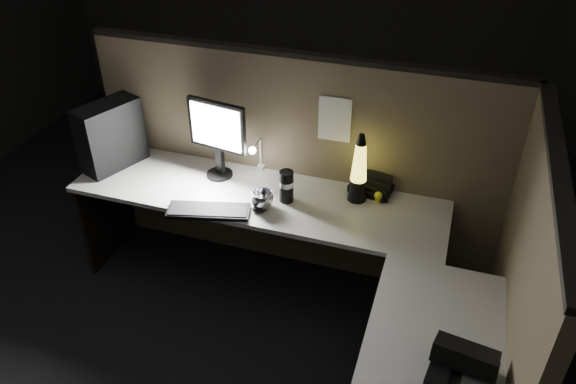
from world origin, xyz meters
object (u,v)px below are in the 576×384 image
(monitor, at_px, (217,132))
(pc_tower, at_px, (111,135))
(desk_phone, at_px, (462,367))
(keyboard, at_px, (209,211))
(lava_lamp, at_px, (359,173))

(monitor, bearing_deg, pc_tower, -162.27)
(pc_tower, distance_m, desk_phone, 2.50)
(pc_tower, bearing_deg, desk_phone, -3.00)
(keyboard, height_order, desk_phone, desk_phone)
(monitor, bearing_deg, lava_lamp, 9.22)
(pc_tower, distance_m, monitor, 0.72)
(monitor, xyz_separation_m, lava_lamp, (0.89, -0.00, -0.12))
(pc_tower, height_order, desk_phone, pc_tower)
(pc_tower, xyz_separation_m, keyboard, (0.81, -0.30, -0.21))
(monitor, bearing_deg, desk_phone, -26.41)
(monitor, bearing_deg, keyboard, -66.24)
(lava_lamp, bearing_deg, monitor, 179.93)
(monitor, height_order, desk_phone, monitor)
(keyboard, relative_size, desk_phone, 1.60)
(monitor, relative_size, lava_lamp, 1.16)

